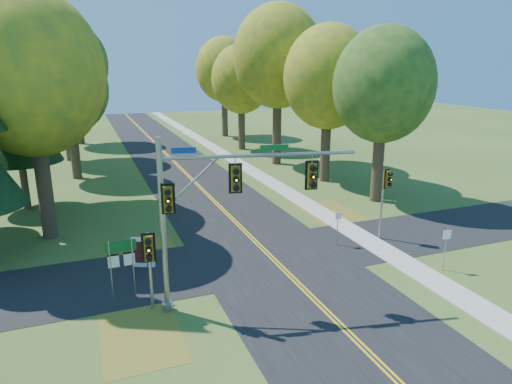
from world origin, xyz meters
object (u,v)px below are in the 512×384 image
object	(u,v)px
route_sign_cluster	(121,257)
info_kiosk	(143,253)
east_signal_pole	(386,187)
traffic_mast	(212,201)

from	to	relation	value
route_sign_cluster	info_kiosk	world-z (taller)	route_sign_cluster
route_sign_cluster	east_signal_pole	bearing A→B (deg)	5.02
east_signal_pole	info_kiosk	xyz separation A→B (m)	(-13.69, 1.20, -2.46)
traffic_mast	info_kiosk	distance (m)	6.88
traffic_mast	east_signal_pole	bearing A→B (deg)	30.27
east_signal_pole	info_kiosk	bearing A→B (deg)	157.37
east_signal_pole	route_sign_cluster	size ratio (longest dim) A/B	1.51
traffic_mast	east_signal_pole	world-z (taller)	traffic_mast
east_signal_pole	info_kiosk	distance (m)	13.96
traffic_mast	route_sign_cluster	world-z (taller)	traffic_mast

